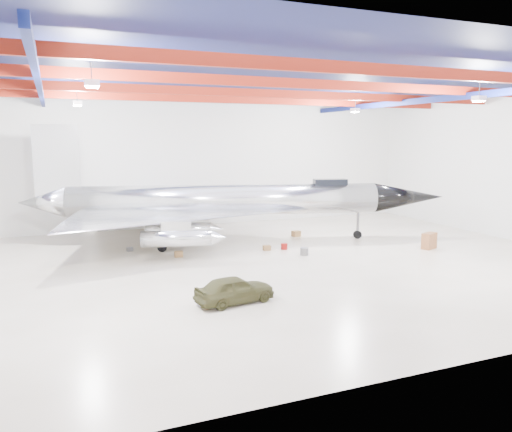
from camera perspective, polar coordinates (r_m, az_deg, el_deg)
name	(u,v)px	position (r m, az deg, el deg)	size (l,w,h in m)	color
floor	(265,264)	(30.40, 1.06, -5.52)	(40.00, 40.00, 0.00)	#B8AC92
wall_back	(197,162)	(43.69, -6.72, 6.11)	(40.00, 40.00, 0.00)	silver
ceiling	(266,78)	(29.65, 1.13, 15.54)	(40.00, 40.00, 0.00)	#0A0F38
ceiling_structure	(266,90)	(29.58, 1.12, 14.24)	(39.50, 29.50, 1.08)	maroon
jet_aircraft	(225,204)	(36.44, -3.60, 1.34)	(30.67, 21.89, 8.52)	silver
jeep	(235,289)	(23.34, -2.45, -8.37)	(1.51, 3.76, 1.28)	#3E3C1F
desk	(429,241)	(36.50, 19.18, -2.70)	(1.20, 0.60, 1.10)	brown
crate_ply	(179,254)	(32.55, -8.83, -4.33)	(0.52, 0.42, 0.37)	olive
toolbox_red	(160,240)	(37.37, -10.95, -2.73)	(0.42, 0.34, 0.29)	maroon
engine_drum	(304,251)	(32.80, 5.54, -4.05)	(0.54, 0.54, 0.49)	#59595B
parts_bin	(296,234)	(38.97, 4.61, -2.02)	(0.61, 0.49, 0.43)	olive
crate_small	(130,249)	(34.85, -14.22, -3.71)	(0.38, 0.31, 0.27)	#59595B
tool_chest	(284,246)	(34.39, 3.24, -3.49)	(0.46, 0.46, 0.41)	maroon
oil_barrel	(267,248)	(34.06, 1.24, -3.65)	(0.49, 0.39, 0.34)	olive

